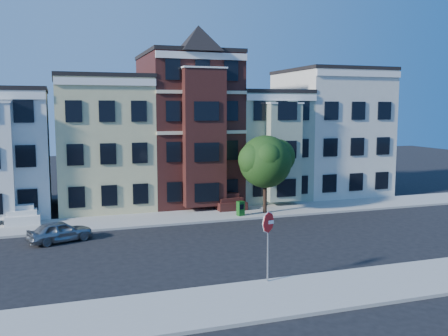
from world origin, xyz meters
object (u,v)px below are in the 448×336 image
object	(u,v)px
street_tree	(265,165)
parked_car	(60,231)
stop_sign	(268,242)
newspaper_box	(241,208)

from	to	relation	value
street_tree	parked_car	xyz separation A→B (m)	(-14.38, -3.06, -3.05)
street_tree	stop_sign	bearing A→B (deg)	-112.89
street_tree	stop_sign	xyz separation A→B (m)	(-5.71, -13.52, -1.74)
street_tree	stop_sign	distance (m)	14.78
stop_sign	parked_car	bearing A→B (deg)	115.89
street_tree	newspaper_box	bearing A→B (deg)	-170.83
street_tree	newspaper_box	xyz separation A→B (m)	(-2.04, -0.33, -3.01)
newspaper_box	street_tree	bearing A→B (deg)	-3.36
parked_car	stop_sign	world-z (taller)	stop_sign
newspaper_box	parked_car	bearing A→B (deg)	179.95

